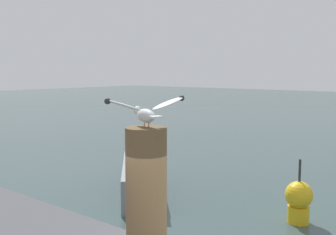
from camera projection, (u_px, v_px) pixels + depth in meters
mooring_post at (146, 204)px, 3.08m from camera, size 0.30×0.30×1.14m
seagull at (146, 111)px, 3.00m from camera, size 0.38×0.62×0.22m
boat_grey at (140, 172)px, 10.79m from camera, size 3.34×3.42×1.47m
channel_buoy at (299, 200)px, 8.50m from camera, size 0.56×0.56×1.33m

